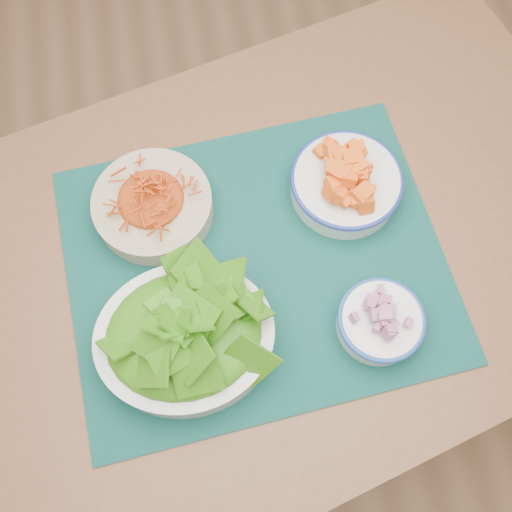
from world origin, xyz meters
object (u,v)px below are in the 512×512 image
Objects in this scene: lettuce_bowl at (184,335)px; table at (281,264)px; squash_bowl at (347,179)px; onion_bowl at (381,320)px; placemat at (256,263)px; carrot_bowl at (152,202)px.

table is at bearing 39.12° from lettuce_bowl.
squash_bowl reaches higher than onion_bowl.
placemat is 4.52× the size of onion_bowl.
table is 0.12m from placemat.
lettuce_bowl is (0.02, -0.23, 0.02)m from carrot_bowl.
onion_bowl is at bearing -4.19° from lettuce_bowl.
carrot_bowl is at bearing 137.42° from placemat.
placemat is at bearing -164.83° from table.
onion_bowl is (0.11, -0.17, 0.14)m from table.
placemat is at bearing 42.29° from lettuce_bowl.
squash_bowl reaches higher than placemat.
table is at bearing -24.20° from carrot_bowl.
carrot_bowl is (-0.15, 0.12, 0.04)m from placemat.
placemat is 0.18m from lettuce_bowl.
lettuce_bowl is (-0.30, -0.21, 0.01)m from squash_bowl.
carrot_bowl is at bearing 96.57° from lettuce_bowl.
squash_bowl is at bearing -3.27° from carrot_bowl.
placemat is at bearing 140.33° from onion_bowl.
carrot_bowl is 0.41m from onion_bowl.
table is 7.14× the size of squash_bowl.
lettuce_bowl is at bearing -155.88° from table.
placemat is (-0.05, -0.03, 0.10)m from table.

